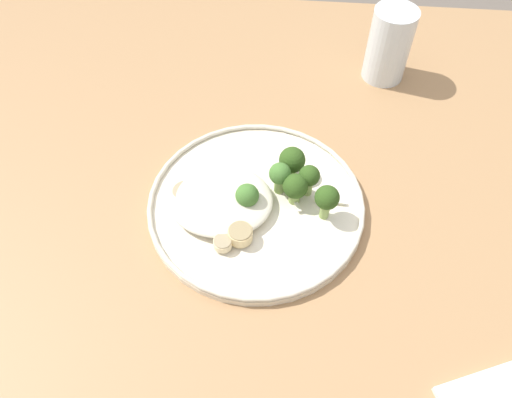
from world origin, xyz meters
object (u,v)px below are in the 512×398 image
Objects in this scene: seared_scallop_rear_pale at (240,234)px; broccoli_floret_near_rim at (280,175)px; broccoli_floret_front_edge at (309,177)px; broccoli_floret_small_sprig at (247,196)px; broccoli_floret_beside_noodles at (327,199)px; broccoli_floret_center_pile at (292,161)px; seared_scallop_tiny_bay at (223,243)px; broccoli_floret_left_leaning at (294,190)px; seared_scallop_on_noodles at (186,193)px; water_glass at (388,49)px; seared_scallop_tilted_round at (214,206)px; dinner_plate at (256,204)px.

seared_scallop_rear_pale is 0.63× the size of broccoli_floret_near_rim.
broccoli_floret_front_edge is 0.09m from broccoli_floret_small_sprig.
broccoli_floret_beside_noodles is (-0.11, -0.05, 0.02)m from seared_scallop_rear_pale.
broccoli_floret_beside_noodles is at bearing 124.29° from broccoli_floret_center_pile.
seared_scallop_tiny_bay is 0.12m from broccoli_floret_left_leaning.
seared_scallop_on_noodles is 0.75× the size of broccoli_floret_center_pile.
seared_scallop_on_noodles is 0.64× the size of broccoli_floret_beside_noodles.
broccoli_floret_small_sprig is 0.36m from water_glass.
seared_scallop_tiny_bay is at bearing 68.74° from broccoli_floret_small_sprig.
seared_scallop_tilted_round is 1.47× the size of seared_scallop_tiny_bay.
seared_scallop_on_noodles is at bearing 46.40° from water_glass.
water_glass is (-0.28, -0.30, 0.03)m from seared_scallop_on_noodles.
seared_scallop_rear_pale is at bearing 62.71° from broccoli_floret_center_pile.
broccoli_floret_center_pile is 0.03m from broccoli_floret_near_rim.
dinner_plate is at bearing -116.07° from seared_scallop_tiny_bay.
seared_scallop_tiny_bay is 0.55× the size of broccoli_floret_small_sprig.
seared_scallop_tiny_bay is at bearing 25.40° from broccoli_floret_beside_noodles.
seared_scallop_tilted_round reaches higher than seared_scallop_on_noodles.
water_glass is (-0.19, -0.30, 0.04)m from dinner_plate.
broccoli_floret_front_edge is 0.04m from broccoli_floret_near_rim.
broccoli_floret_front_edge is 0.30m from water_glass.
seared_scallop_on_noodles is 0.30× the size of water_glass.
seared_scallop_tilted_round is 0.12m from broccoli_floret_center_pile.
seared_scallop_rear_pale is at bearing 133.80° from seared_scallop_tilted_round.
water_glass reaches higher than broccoli_floret_small_sprig.
water_glass is (-0.20, -0.30, 0.02)m from broccoli_floret_small_sprig.
broccoli_floret_near_rim reaches higher than seared_scallop_tilted_round.
dinner_plate is at bearing 179.99° from seared_scallop_on_noodles.
seared_scallop_rear_pale is at bearing -146.95° from seared_scallop_tiny_bay.
water_glass reaches higher than seared_scallop_tilted_round.
seared_scallop_tilted_round is 0.74× the size of broccoli_floret_left_leaning.
broccoli_floret_left_leaning is at bearing -137.46° from seared_scallop_tiny_bay.
broccoli_floret_front_edge is at bearing -57.99° from broccoli_floret_beside_noodles.
seared_scallop_tilted_round is at bearing 12.25° from broccoli_floret_left_leaning.
broccoli_floret_left_leaning is 0.05m from broccoli_floret_beside_noodles.
broccoli_floret_center_pile is 0.28m from water_glass.
water_glass is (-0.24, -0.31, 0.03)m from seared_scallop_tilted_round.
broccoli_floret_left_leaning is 0.32m from water_glass.
seared_scallop_rear_pale is 1.31× the size of seared_scallop_tiny_bay.
broccoli_floret_beside_noodles is at bearing 122.01° from broccoli_floret_front_edge.
seared_scallop_rear_pale is 0.66× the size of broccoli_floret_center_pile.
seared_scallop_rear_pale reaches higher than seared_scallop_tilted_round.
broccoli_floret_near_rim is at bearing 63.94° from broccoli_floret_center_pile.
broccoli_floret_center_pile is (-0.04, -0.06, 0.03)m from dinner_plate.
seared_scallop_rear_pale is 0.66× the size of broccoli_floret_left_leaning.
broccoli_floret_left_leaning is at bearing -167.75° from seared_scallop_tilted_round.
seared_scallop_rear_pale is 0.62× the size of broccoli_floret_front_edge.
seared_scallop_tiny_bay is at bearing 58.83° from water_glass.
broccoli_floret_left_leaning reaches higher than dinner_plate.
water_glass is at bearing -127.66° from seared_scallop_tilted_round.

